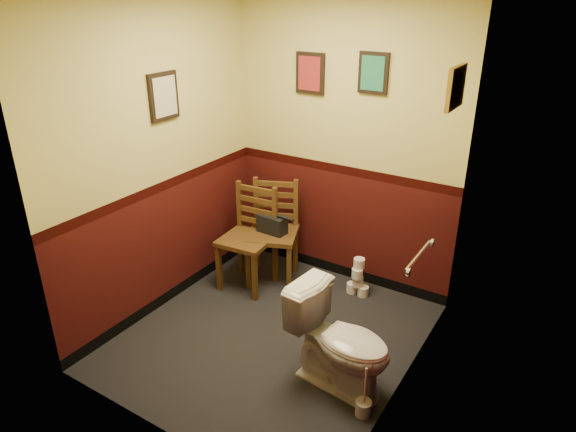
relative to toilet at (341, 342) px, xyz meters
The scene contains 16 objects.
floor 0.84m from the toilet, 164.23° to the left, with size 2.20×2.40×0.00m, color black.
wall_back 1.86m from the toilet, 117.16° to the left, with size 2.20×2.70×0.00m, color #3B0F0D.
wall_front 1.57m from the toilet, 125.84° to the right, with size 2.20×2.70×0.00m, color #3B0F0D.
wall_left 2.08m from the toilet, behind, with size 2.40×2.70×0.00m, color #3B0F0D.
wall_right 1.07m from the toilet, 28.15° to the left, with size 2.40×2.70×0.00m, color #3B0F0D.
grab_bar 0.81m from the toilet, 52.38° to the left, with size 0.05×0.56×0.06m.
framed_print_back_a 2.35m from the toilet, 127.73° to the left, with size 0.28×0.04×0.36m.
framed_print_back_b 2.19m from the toilet, 108.77° to the left, with size 0.26×0.04×0.34m.
framed_print_left 2.35m from the toilet, behind, with size 0.04×0.30×0.38m.
framed_print_right 1.89m from the toilet, 65.89° to the left, with size 0.04×0.34×0.28m.
toilet is the anchor object (origin of this frame).
toilet_brush 0.45m from the toilet, 32.91° to the right, with size 0.11×0.11×0.40m.
chair_left 1.59m from the toilet, 149.77° to the left, with size 0.49×0.49×0.98m.
chair_right 1.60m from the toilet, 140.74° to the left, with size 0.60×0.60×0.98m.
handbag 1.58m from the toilet, 141.51° to the left, with size 0.28×0.15×0.20m.
tp_stack 1.24m from the toilet, 108.77° to the left, with size 0.22×0.13×0.38m.
Camera 1 is at (1.95, -2.88, 2.66)m, focal length 32.00 mm.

